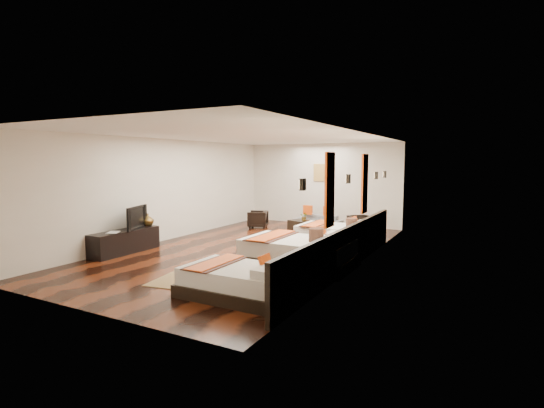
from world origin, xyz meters
The scene contains 30 objects.
floor centered at (0.00, 0.00, 0.00)m, with size 5.50×9.50×0.01m, color black.
ceiling centered at (0.00, 0.00, 2.80)m, with size 5.50×9.50×0.01m, color white.
back_wall centered at (0.00, 4.75, 1.40)m, with size 5.50×0.01×2.80m, color silver.
left_wall centered at (-2.75, 0.00, 1.40)m, with size 0.01×9.50×2.80m, color silver.
right_wall centered at (2.75, 0.00, 1.40)m, with size 0.01×9.50×2.80m, color silver.
headboard_panel centered at (2.71, -0.80, 0.45)m, with size 0.08×6.60×0.90m, color black.
bed_near centered at (1.69, -3.09, 0.25)m, with size 1.94×1.22×0.74m.
bed_mid centered at (1.70, -0.90, 0.30)m, with size 2.31×1.45×0.88m.
bed_far centered at (1.70, 1.57, 0.27)m, with size 2.06×1.29×0.79m.
nightstand_a centered at (2.44, -1.79, 0.35)m, with size 0.50×0.50×0.99m.
nightstand_b centered at (2.45, 0.32, 0.32)m, with size 0.46×0.46×0.91m.
jute_mat_near centered at (0.11, -2.83, 0.01)m, with size 0.75×1.20×0.01m, color olive.
jute_mat_mid centered at (0.39, -0.78, 0.01)m, with size 0.75×1.20×0.01m, color olive.
jute_mat_far centered at (0.10, 1.29, 0.01)m, with size 0.75×1.20×0.01m, color olive.
tv_console centered at (-2.50, -1.73, 0.28)m, with size 0.50×1.80×0.55m, color black.
tv centered at (-2.45, -1.49, 0.83)m, with size 0.98×0.13×0.56m, color black.
book centered at (-2.50, -2.21, 0.57)m, with size 0.24×0.32×0.03m, color black.
figurine centered at (-2.50, -0.97, 0.71)m, with size 0.30×0.30×0.32m, color brown.
sofa centered at (0.28, 3.70, 0.23)m, with size 1.56×0.61×0.46m, color slate.
armchair_left centered at (-1.56, 3.00, 0.28)m, with size 0.60×0.62×0.56m, color black.
armchair_right centered at (1.84, 3.22, 0.30)m, with size 0.64×0.65×0.59m, color black.
coffee_table centered at (0.28, 2.65, 0.20)m, with size 1.00×0.50×0.40m, color black.
table_plant centered at (0.26, 2.67, 0.53)m, with size 0.24×0.20×0.26m, color #20571D.
orange_panel_a centered at (2.73, -1.90, 1.70)m, with size 0.04×0.40×1.30m, color #D86014.
orange_panel_b centered at (2.73, 0.30, 1.70)m, with size 0.04×0.40×1.30m, color #D86014.
sconce_near centered at (2.70, -3.00, 1.85)m, with size 0.07×0.12×0.18m.
sconce_mid centered at (2.70, -0.80, 1.85)m, with size 0.07×0.12×0.18m.
sconce_far centered at (2.70, 1.40, 1.85)m, with size 0.07×0.12×0.18m.
sconce_lounge centered at (2.70, 2.30, 1.85)m, with size 0.07×0.12×0.18m.
gold_artwork centered at (0.00, 4.73, 1.80)m, with size 0.60×0.04×0.60m, color #AD873F.
Camera 1 is at (5.18, -8.58, 2.20)m, focal length 27.04 mm.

